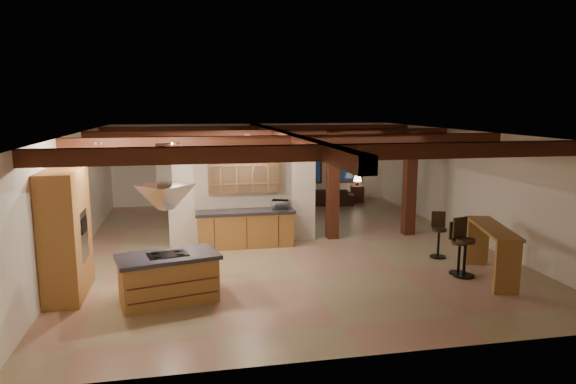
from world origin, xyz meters
The scene contains 23 objects.
ground centered at (0.00, 0.00, 0.00)m, with size 12.00×12.00×0.00m, color tan.
room_walls centered at (0.00, 0.00, 1.78)m, with size 12.00×12.00×12.00m.
ceiling_beams centered at (0.00, 0.00, 2.76)m, with size 10.00×12.00×0.28m.
timber_posts centered at (2.50, 0.50, 1.76)m, with size 2.50×0.30×2.90m.
partition_wall centered at (-1.00, 0.50, 1.10)m, with size 3.80×0.18×2.20m, color silver.
pantry_cabinet centered at (-4.67, -2.60, 1.20)m, with size 0.67×1.60×2.40m.
back_counter centered at (-1.00, 0.11, 0.48)m, with size 2.50×0.66×0.94m.
upper_display_cabinet centered at (-1.00, 0.31, 1.85)m, with size 1.80×0.36×0.95m.
range_hood centered at (-2.80, -3.28, 1.78)m, with size 1.10×1.10×1.40m.
back_windows centered at (2.80, 5.93, 1.50)m, with size 2.70×0.07×1.70m.
framed_art centered at (-1.50, 5.94, 1.70)m, with size 0.65×0.05×0.85m.
recessed_cans centered at (-2.53, -1.93, 2.87)m, with size 3.16×2.46×0.03m.
kitchen_island centered at (-2.80, -3.28, 0.45)m, with size 1.98×1.36×0.90m.
dining_table centered at (-0.41, 3.22, 0.35)m, with size 2.00×1.11×0.70m, color #3B1B0E.
sofa centered at (2.50, 5.14, 0.29)m, with size 1.97×0.77×0.58m, color black.
microwave centered at (-0.10, 0.11, 1.06)m, with size 0.42×0.28×0.23m, color #B6B6BA.
bar_counter centered at (3.73, -3.29, 0.74)m, with size 1.04×2.16×1.10m.
side_table centered at (3.78, 5.40, 0.30)m, with size 0.48×0.48×0.60m, color #3C1E0F.
table_lamp centered at (3.78, 5.40, 0.86)m, with size 0.30×0.30×0.36m.
bar_stool_a centered at (3.24, -3.06, 0.63)m, with size 0.45×0.46×1.24m.
bar_stool_b centered at (3.22, -2.88, 0.56)m, with size 0.39×0.39×1.11m.
bar_stool_c centered at (3.38, -1.69, 0.55)m, with size 0.39×0.41×1.08m.
dining_chairs centered at (-0.41, 3.22, 0.55)m, with size 1.84×1.84×1.08m.
Camera 1 is at (-2.40, -12.54, 3.58)m, focal length 32.00 mm.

